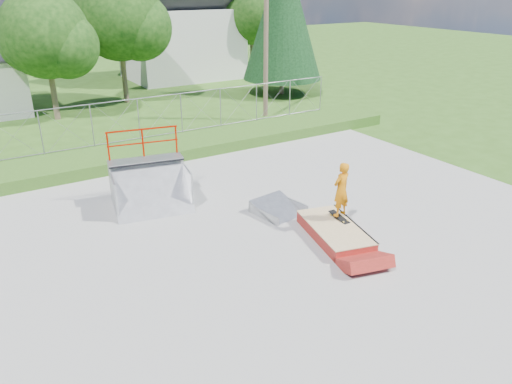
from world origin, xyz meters
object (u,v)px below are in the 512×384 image
quarter_pipe (150,173)px  flat_bank_ramp (279,208)px  grind_box (335,232)px  skater (341,192)px

quarter_pipe → flat_bank_ramp: 4.28m
quarter_pipe → grind_box: bearing=-41.4°
quarter_pipe → skater: 6.10m
grind_box → quarter_pipe: size_ratio=1.19×
skater → quarter_pipe: bearing=-57.7°
grind_box → flat_bank_ramp: (-0.46, 2.21, 0.01)m
quarter_pipe → skater: (4.14, -4.49, 0.05)m
quarter_pipe → flat_bank_ramp: bearing=-27.7°
grind_box → flat_bank_ramp: 2.26m
grind_box → flat_bank_ramp: bearing=115.4°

